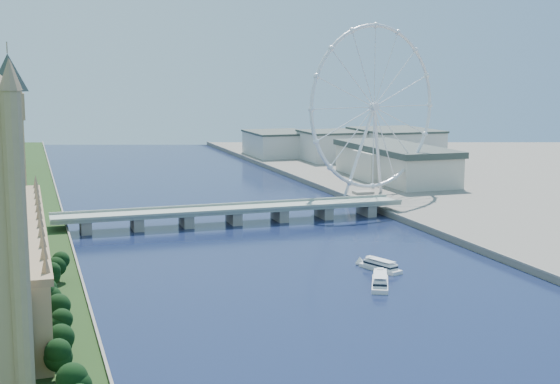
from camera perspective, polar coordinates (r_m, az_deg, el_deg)
name	(u,v)px	position (r m, az deg, el deg)	size (l,w,h in m)	color
tree_row	(64,351)	(250.59, -15.54, -11.14)	(7.67, 215.67, 20.73)	black
parliament_range	(13,256)	(340.37, -18.91, -4.43)	(24.00, 200.00, 70.00)	tan
big_ben	(11,123)	(440.75, -19.08, 4.82)	(20.02, 20.02, 110.00)	tan
westminster_bridge	(234,213)	(485.31, -3.40, -1.52)	(220.00, 22.00, 9.50)	gray
london_eye	(374,108)	(570.89, 6.89, 6.15)	(113.60, 39.12, 124.30)	silver
county_hall	(394,183)	(668.31, 8.35, 0.69)	(54.00, 144.00, 35.00)	beige
city_skyline	(204,153)	(743.45, -5.60, 2.88)	(505.00, 280.00, 32.00)	beige
tour_boat_near	(380,270)	(375.19, 7.35, -5.71)	(6.62, 26.12, 5.73)	silver
tour_boat_far	(380,287)	(347.79, 7.32, -6.87)	(7.36, 28.84, 6.36)	silver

